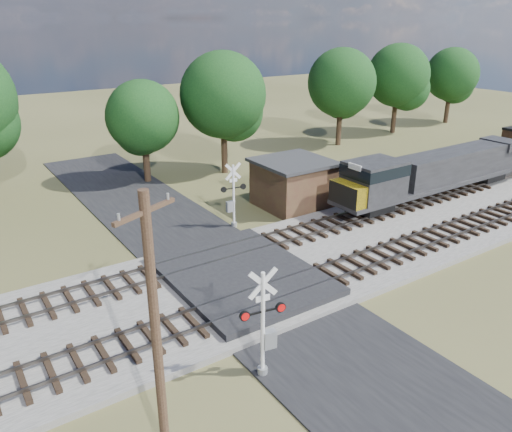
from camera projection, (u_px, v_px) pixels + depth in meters
ground at (246, 286)px, 25.66m from camera, size 160.00×160.00×0.00m
ballast_bed at (376, 236)px, 31.15m from camera, size 140.00×10.00×0.30m
road at (246, 285)px, 25.64m from camera, size 7.00×60.00×0.08m
crossing_panel at (240, 276)px, 25.93m from camera, size 7.00×9.00×0.62m
track_near at (318, 278)px, 25.57m from camera, size 140.00×2.60×0.33m
track_far at (263, 244)px, 29.43m from camera, size 140.00×2.60×0.33m
crossing_signal_near at (265, 332)px, 18.59m from camera, size 1.84×0.47×4.59m
crossing_signal_far at (232, 201)px, 32.20m from camera, size 1.76×0.41×4.36m
utility_pole at (155, 329)px, 14.01m from camera, size 2.01×0.99×8.82m
equipment_shed at (293, 183)px, 35.98m from camera, size 5.08×5.08×3.44m
treeline at (180, 97)px, 42.28m from camera, size 79.12×11.73×11.51m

